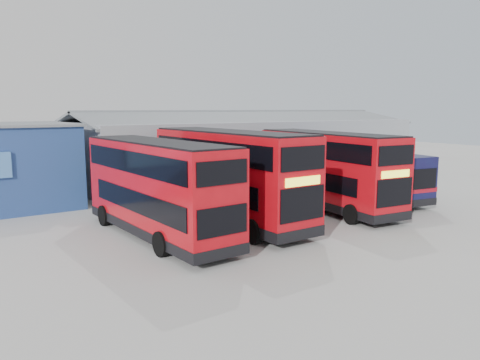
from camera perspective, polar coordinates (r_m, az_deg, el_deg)
ground_plane at (r=22.15m, az=14.07°, el=-7.31°), size 120.00×120.00×0.00m
maintenance_shed at (r=41.79m, az=0.77°, el=4.00°), size 30.50×12.00×5.89m
double_decker_left at (r=22.07m, az=-10.05°, el=-1.21°), size 3.02×10.86×4.55m
double_decker_centre at (r=24.64m, az=-1.42°, el=0.33°), size 3.02×11.58×4.88m
double_decker_right at (r=28.54m, az=10.47°, el=1.08°), size 3.90×11.17×4.63m
single_decker_blue at (r=33.34m, az=13.87°, el=0.83°), size 4.73×12.13×3.22m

